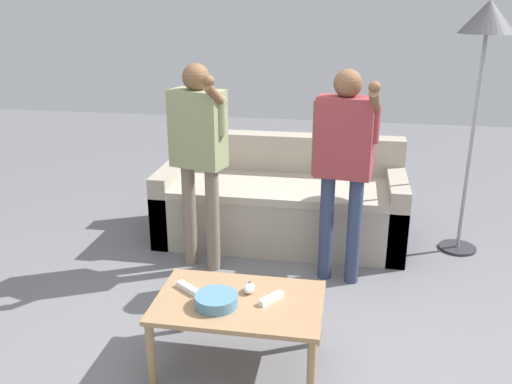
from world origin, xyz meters
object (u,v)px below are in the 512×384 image
Objects in this scene: game_remote_wand_far at (271,299)px; game_remote_nunchuk at (249,288)px; snack_bowl at (216,300)px; player_right at (344,153)px; coffee_table at (239,308)px; couch at (281,203)px; floor_lamp at (486,33)px; player_left at (198,144)px; game_remote_wand_near at (188,288)px.

game_remote_nunchuk is at bearing 150.52° from game_remote_wand_far.
player_right reaches higher than snack_bowl.
snack_bowl is at bearing -161.56° from game_remote_wand_far.
coffee_table is at bearing -112.57° from game_remote_nunchuk.
floor_lamp reaches higher than couch.
snack_bowl is at bearing -93.47° from couch.
couch is at bearing 126.12° from player_right.
game_remote_nunchuk is 0.05× the size of floor_lamp.
player_left is (-0.39, 1.14, 0.50)m from snack_bowl.
game_remote_wand_near is (-0.32, -0.04, -0.01)m from game_remote_nunchuk.
player_left reaches higher than coffee_table.
floor_lamp is at bearing 50.39° from coffee_table.
floor_lamp is (1.49, 1.75, 1.20)m from snack_bowl.
floor_lamp is 12.13× the size of game_remote_wand_near.
game_remote_nunchuk is at bearing -115.38° from player_right.
game_remote_wand_far is (0.45, -0.03, 0.00)m from game_remote_wand_near.
player_left is 1.16m from game_remote_wand_near.
game_remote_nunchuk is 0.06× the size of player_left.
couch reaches higher than game_remote_wand_far.
floor_lamp reaches higher than game_remote_nunchuk.
floor_lamp is at bearing -0.44° from couch.
floor_lamp reaches higher than coffee_table.
coffee_table is at bearing -115.14° from player_right.
couch reaches higher than coffee_table.
coffee_table is 0.12m from game_remote_nunchuk.
game_remote_nunchuk is 0.32m from game_remote_wand_near.
couch is 2.22× the size of coffee_table.
floor_lamp reaches higher than player_left.
game_remote_nunchuk is 0.15m from game_remote_wand_far.
couch reaches higher than game_remote_nunchuk.
game_remote_wand_near is at bearing -99.94° from couch.
player_left is at bearing 118.33° from game_remote_nunchuk.
game_remote_wand_near is (-1.67, -1.63, -1.21)m from floor_lamp.
game_remote_wand_near is at bearing -135.71° from floor_lamp.
snack_bowl is 2.59m from floor_lamp.
floor_lamp reaches higher than player_right.
game_remote_nunchuk is at bearing -88.85° from couch.
couch is 1.92m from floor_lamp.
player_left reaches higher than snack_bowl.
couch is at bearing 91.15° from game_remote_nunchuk.
couch is 1.61m from game_remote_nunchuk.
player_right is at bearing -144.47° from floor_lamp.
snack_bowl is 1.34m from player_right.
coffee_table is (-0.01, -1.69, 0.05)m from couch.
snack_bowl reaches higher than game_remote_wand_near.
coffee_table is at bearing -90.18° from couch.
player_right is 1.35m from game_remote_wand_near.
floor_lamp is 12.95× the size of game_remote_wand_far.
coffee_table is at bearing -9.69° from game_remote_wand_near.
player_right reaches higher than game_remote_wand_near.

